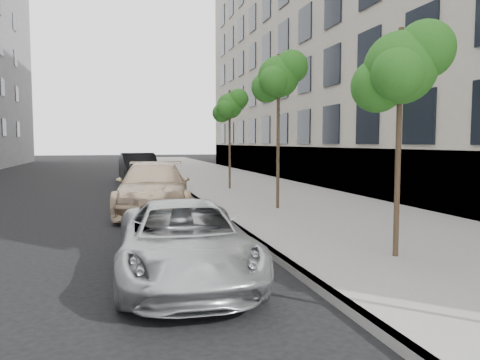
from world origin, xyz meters
name	(u,v)px	position (x,y,z in m)	size (l,w,h in m)	color
ground	(251,306)	(0.00, 0.00, 0.00)	(160.00, 160.00, 0.00)	black
sidewalk	(212,175)	(4.30, 24.00, 0.07)	(6.40, 72.00, 0.14)	gray
curb	(164,176)	(1.18, 24.00, 0.07)	(0.15, 72.00, 0.14)	#9E9B93
tree_near	(402,68)	(3.23, 1.50, 3.54)	(1.65, 1.45, 4.22)	#38281C
tree_mid	(279,77)	(3.23, 8.00, 4.24)	(1.65, 1.45, 4.92)	#38281C
tree_far	(230,106)	(3.23, 14.50, 3.83)	(1.53, 1.33, 4.46)	#38281C
minivan	(184,241)	(-0.69, 1.53, 0.63)	(2.08, 4.50, 1.25)	#B3B6B8
suv	(154,188)	(-0.60, 8.96, 0.79)	(2.21, 5.45, 1.58)	beige
sedan_blue	(155,177)	(-0.10, 14.75, 0.69)	(1.62, 4.04, 1.38)	#0F1334
sedan_black	(139,168)	(-0.57, 19.87, 0.82)	(1.74, 5.00, 1.65)	black
sedan_rear	(142,167)	(-0.10, 25.12, 0.63)	(1.76, 4.32, 1.25)	gray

